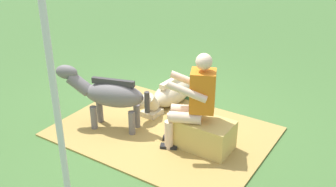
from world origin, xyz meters
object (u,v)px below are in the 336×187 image
object	(u,v)px
hay_bale	(204,135)
tent_pole_left	(58,115)
pony_lying	(169,94)
pony_standing	(108,94)
person_seated	(194,99)

from	to	relation	value
hay_bale	tent_pole_left	xyz separation A→B (m)	(0.48, 1.85, 0.99)
hay_bale	tent_pole_left	distance (m)	2.16
hay_bale	pony_lying	bearing A→B (deg)	-37.24
tent_pole_left	pony_lying	bearing A→B (deg)	-77.94
pony_standing	tent_pole_left	bearing A→B (deg)	118.82
hay_bale	pony_lying	distance (m)	1.32
hay_bale	person_seated	size ratio (longest dim) A/B	0.55
hay_bale	pony_standing	bearing A→B (deg)	10.40
pony_standing	pony_lying	size ratio (longest dim) A/B	0.98
pony_standing	tent_pole_left	world-z (taller)	tent_pole_left
pony_standing	pony_lying	bearing A→B (deg)	-106.77
hay_bale	person_seated	world-z (taller)	person_seated
hay_bale	tent_pole_left	size ratio (longest dim) A/B	0.30
person_seated	pony_lying	size ratio (longest dim) A/B	0.96
pony_standing	tent_pole_left	distance (m)	1.95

